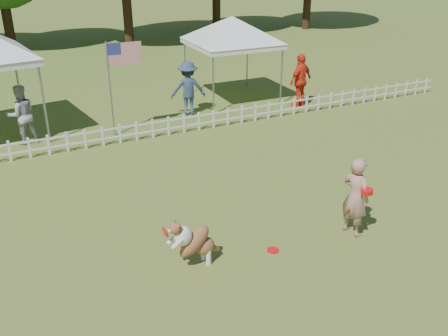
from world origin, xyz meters
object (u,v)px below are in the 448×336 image
object	(u,v)px
spectator_c	(301,80)
handler	(355,197)
flag_pole	(110,90)
spectator_b	(188,88)
dog	(195,241)
frisbee_on_turf	(273,250)
spectator_a	(21,115)
canopy_tent_right	(232,60)

from	to	relation	value
spectator_c	handler	bearing A→B (deg)	44.07
flag_pole	spectator_c	xyz separation A→B (m)	(6.70, 0.06, -0.48)
handler	spectator_b	distance (m)	8.42
spectator_b	dog	bearing A→B (deg)	82.99
handler	frisbee_on_turf	distance (m)	1.96
dog	spectator_a	size ratio (longest dim) A/B	0.61
dog	spectator_a	distance (m)	8.05
frisbee_on_turf	spectator_a	size ratio (longest dim) A/B	0.14
dog	spectator_b	world-z (taller)	spectator_b
canopy_tent_right	spectator_b	bearing A→B (deg)	-156.02
spectator_b	canopy_tent_right	bearing A→B (deg)	-142.63
dog	frisbee_on_turf	bearing A→B (deg)	-15.15
dog	flag_pole	xyz separation A→B (m)	(0.32, 7.19, 0.89)
handler	flag_pole	size ratio (longest dim) A/B	0.59
spectator_b	spectator_c	size ratio (longest dim) A/B	0.97
canopy_tent_right	dog	bearing A→B (deg)	-119.34
spectator_a	spectator_b	bearing A→B (deg)	174.06
handler	spectator_c	world-z (taller)	spectator_c
dog	spectator_a	xyz separation A→B (m)	(-2.18, 7.74, 0.34)
flag_pole	dog	bearing A→B (deg)	-92.67
canopy_tent_right	flag_pole	distance (m)	5.18
handler	frisbee_on_turf	xyz separation A→B (m)	(-1.78, 0.13, -0.82)
dog	handler	bearing A→B (deg)	-13.44
dog	spectator_a	bearing A→B (deg)	97.86
dog	spectator_c	bearing A→B (deg)	38.08
canopy_tent_right	spectator_a	xyz separation A→B (m)	(-7.36, -1.25, -0.60)
spectator_c	flag_pole	bearing A→B (deg)	-19.33
handler	frisbee_on_turf	world-z (taller)	handler
dog	canopy_tent_right	xyz separation A→B (m)	(5.18, 8.99, 0.94)
dog	flag_pole	size ratio (longest dim) A/B	0.37
spectator_c	spectator_a	bearing A→B (deg)	-22.91
flag_pole	spectator_c	distance (m)	6.71
frisbee_on_turf	flag_pole	distance (m)	7.61
frisbee_on_turf	spectator_c	size ratio (longest dim) A/B	0.13
canopy_tent_right	flag_pole	size ratio (longest dim) A/B	1.04
frisbee_on_turf	canopy_tent_right	distance (m)	9.99
flag_pole	spectator_b	size ratio (longest dim) A/B	1.57
frisbee_on_turf	flag_pole	xyz separation A→B (m)	(-1.21, 7.38, 1.41)
canopy_tent_right	spectator_c	bearing A→B (deg)	-42.79
handler	spectator_a	xyz separation A→B (m)	(-5.49, 8.06, 0.04)
dog	frisbee_on_turf	size ratio (longest dim) A/B	4.50
spectator_b	frisbee_on_turf	bearing A→B (deg)	93.22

